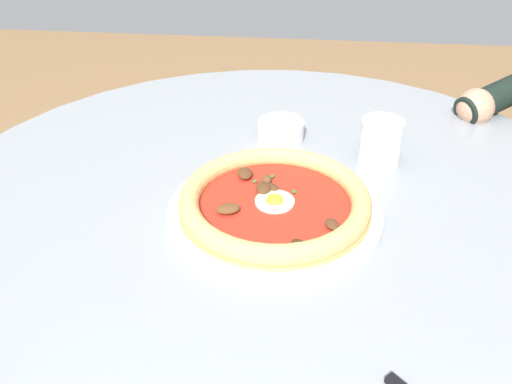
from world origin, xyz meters
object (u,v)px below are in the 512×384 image
Objects in this scene: water_glass at (380,145)px; ramekin_capers at (281,130)px; dining_table at (274,276)px; pizza_on_plate at (276,204)px.

ramekin_capers is (-0.06, -0.16, -0.01)m from water_glass.
dining_table is 0.15m from pizza_on_plate.
water_glass is at bearing 135.82° from pizza_on_plate.
water_glass reaches higher than ramekin_capers.
ramekin_capers is at bearing -177.92° from pizza_on_plate.
pizza_on_plate reaches higher than dining_table.
dining_table is 3.52× the size of pizza_on_plate.
dining_table is 0.27m from water_glass.
pizza_on_plate is 0.22m from water_glass.
pizza_on_plate reaches higher than ramekin_capers.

